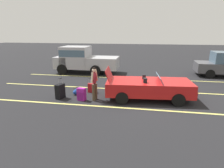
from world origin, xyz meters
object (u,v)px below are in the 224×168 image
at_px(duffel_bag, 77,91).
at_px(suitcase_medium_bright, 82,94).
at_px(traveler_person, 94,82).
at_px(suitcase_small_carryon, 91,88).
at_px(parked_pickup_truck_far, 82,59).
at_px(suitcase_large_black, 60,91).
at_px(convertible_car, 152,88).

bearing_deg(duffel_bag, suitcase_medium_bright, -58.13).
xyz_separation_m(suitcase_medium_bright, traveler_person, (0.63, 0.14, 0.62)).
xyz_separation_m(suitcase_medium_bright, suitcase_small_carryon, (0.12, 1.29, -0.05)).
bearing_deg(suitcase_medium_bright, parked_pickup_truck_far, -149.71).
relative_size(suitcase_large_black, parked_pickup_truck_far, 0.21).
height_order(convertible_car, suitcase_large_black, convertible_car).
bearing_deg(suitcase_small_carryon, traveler_person, -154.07).
height_order(suitcase_large_black, duffel_bag, suitcase_large_black).
bearing_deg(suitcase_large_black, convertible_car, -157.92).
height_order(duffel_bag, traveler_person, traveler_person).
xyz_separation_m(suitcase_large_black, parked_pickup_truck_far, (-0.84, 5.98, 0.74)).
distance_m(duffel_bag, traveler_person, 1.58).
relative_size(traveler_person, parked_pickup_truck_far, 0.33).
distance_m(duffel_bag, parked_pickup_truck_far, 5.47).
bearing_deg(suitcase_large_black, suitcase_small_carryon, -122.89).
bearing_deg(traveler_person, duffel_bag, 163.41).
bearing_deg(parked_pickup_truck_far, suitcase_small_carryon, 113.97).
xyz_separation_m(duffel_bag, parked_pickup_truck_far, (-1.44, 5.19, 0.95)).
bearing_deg(convertible_car, suitcase_small_carryon, 166.39).
xyz_separation_m(suitcase_small_carryon, traveler_person, (0.51, -1.15, 0.68)).
height_order(suitcase_large_black, suitcase_small_carryon, suitcase_large_black).
relative_size(suitcase_medium_bright, suitcase_small_carryon, 0.77).
relative_size(suitcase_small_carryon, duffel_bag, 1.15).
bearing_deg(traveler_person, parked_pickup_truck_far, 129.15).
bearing_deg(parked_pickup_truck_far, suitcase_medium_bright, 108.31).
bearing_deg(suitcase_large_black, duffel_bag, -114.00).
bearing_deg(suitcase_small_carryon, suitcase_medium_bright, 176.67).
bearing_deg(suitcase_medium_bright, suitcase_large_black, -81.82).
bearing_deg(suitcase_large_black, suitcase_medium_bright, -170.48).
height_order(suitcase_medium_bright, traveler_person, traveler_person).
xyz_separation_m(suitcase_large_black, suitcase_small_carryon, (1.27, 1.21, -0.12)).
xyz_separation_m(convertible_car, traveler_person, (-2.78, -0.63, 0.34)).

